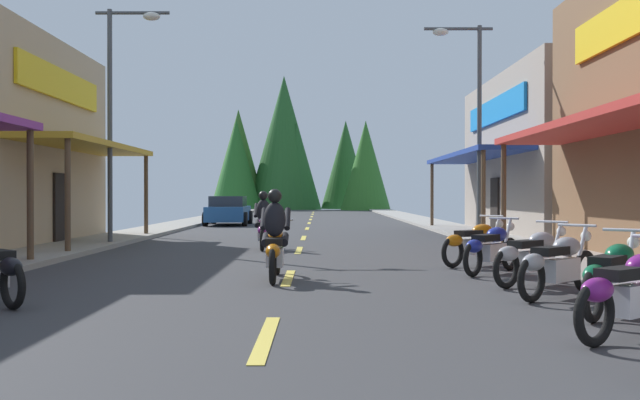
# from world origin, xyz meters

# --- Properties ---
(ground) EXTENTS (10.17, 85.48, 0.10)m
(ground) POSITION_xyz_m (0.00, 27.74, -0.05)
(ground) COLOR #38383A
(sidewalk_left) EXTENTS (2.01, 85.48, 0.12)m
(sidewalk_left) POSITION_xyz_m (-6.09, 27.74, 0.06)
(sidewalk_left) COLOR gray
(sidewalk_left) RESTS_ON ground
(sidewalk_right) EXTENTS (2.01, 85.48, 0.12)m
(sidewalk_right) POSITION_xyz_m (6.09, 27.74, 0.06)
(sidewalk_right) COLOR #9E9991
(sidewalk_right) RESTS_ON ground
(centerline_dashes) EXTENTS (0.16, 60.86, 0.01)m
(centerline_dashes) POSITION_xyz_m (0.00, 30.98, 0.01)
(centerline_dashes) COLOR #E0C64C
(centerline_dashes) RESTS_ON ground
(storefront_right_far) EXTENTS (9.75, 11.51, 5.89)m
(storefront_right_far) POSITION_xyz_m (11.04, 27.01, 2.95)
(storefront_right_far) COLOR gray
(storefront_right_far) RESTS_ON ground
(streetlamp_left) EXTENTS (2.12, 0.30, 6.79)m
(streetlamp_left) POSITION_xyz_m (-5.18, 20.97, 4.37)
(streetlamp_left) COLOR #474C51
(streetlamp_left) RESTS_ON ground
(streetlamp_right) EXTENTS (2.12, 0.30, 6.70)m
(streetlamp_right) POSITION_xyz_m (5.18, 22.54, 4.31)
(streetlamp_right) COLOR #474C51
(streetlamp_right) RESTS_ON ground
(motorcycle_parked_right_1) EXTENTS (1.75, 1.39, 1.04)m
(motorcycle_parked_right_1) POSITION_xyz_m (3.77, 7.65, 0.49)
(motorcycle_parked_right_1) COLOR black
(motorcycle_parked_right_1) RESTS_ON ground
(motorcycle_parked_right_2) EXTENTS (1.44, 1.71, 1.04)m
(motorcycle_parked_right_2) POSITION_xyz_m (4.14, 9.06, 0.49)
(motorcycle_parked_right_2) COLOR black
(motorcycle_parked_right_2) RESTS_ON ground
(motorcycle_parked_right_3) EXTENTS (1.64, 1.52, 1.04)m
(motorcycle_parked_right_3) POSITION_xyz_m (3.96, 10.55, 0.49)
(motorcycle_parked_right_3) COLOR black
(motorcycle_parked_right_3) RESTS_ON ground
(motorcycle_parked_right_4) EXTENTS (1.72, 1.44, 1.04)m
(motorcycle_parked_right_4) POSITION_xyz_m (4.02, 11.96, 0.49)
(motorcycle_parked_right_4) COLOR black
(motorcycle_parked_right_4) RESTS_ON ground
(motorcycle_parked_right_5) EXTENTS (1.45, 1.71, 1.04)m
(motorcycle_parked_right_5) POSITION_xyz_m (3.75, 13.67, 0.49)
(motorcycle_parked_right_5) COLOR black
(motorcycle_parked_right_5) RESTS_ON ground
(motorcycle_parked_right_6) EXTENTS (1.72, 1.44, 1.04)m
(motorcycle_parked_right_6) POSITION_xyz_m (3.77, 15.16, 0.49)
(motorcycle_parked_right_6) COLOR black
(motorcycle_parked_right_6) RESTS_ON ground
(rider_cruising_lead) EXTENTS (0.60, 2.14, 1.57)m
(rider_cruising_lead) POSITION_xyz_m (-0.22, 12.67, 0.66)
(rider_cruising_lead) COLOR black
(rider_cruising_lead) RESTS_ON ground
(rider_cruising_trailing) EXTENTS (0.60, 2.14, 1.57)m
(rider_cruising_trailing) POSITION_xyz_m (-0.97, 19.60, 0.66)
(rider_cruising_trailing) COLOR black
(rider_cruising_trailing) RESTS_ON ground
(parked_car_curbside) EXTENTS (2.10, 4.32, 1.40)m
(parked_car_curbside) POSITION_xyz_m (-3.88, 35.15, 0.69)
(parked_car_curbside) COLOR #1E4C8C
(parked_car_curbside) RESTS_ON ground
(treeline_backdrop) EXTENTS (17.77, 11.60, 13.47)m
(treeline_backdrop) POSITION_xyz_m (-2.62, 72.91, 5.51)
(treeline_backdrop) COLOR #326023
(treeline_backdrop) RESTS_ON ground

